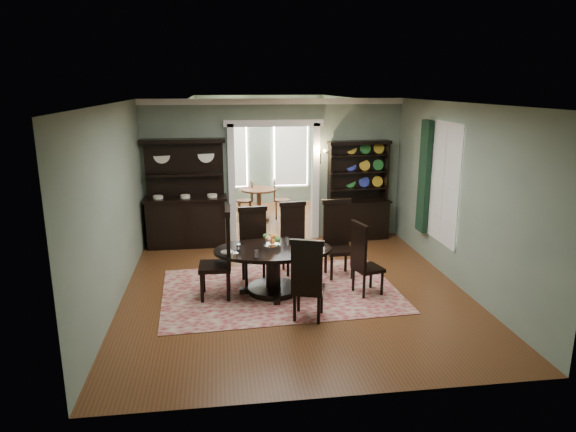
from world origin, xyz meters
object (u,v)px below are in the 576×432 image
sideboard (186,209)px  welsh_dresser (358,204)px  parlor_table (259,200)px  dining_table (273,262)px

sideboard → welsh_dresser: sideboard is taller
sideboard → parlor_table: bearing=47.2°
sideboard → dining_table: bearing=-61.8°
welsh_dresser → dining_table: bearing=-132.6°
parlor_table → dining_table: bearing=-91.8°
parlor_table → sideboard: bearing=-132.4°
dining_table → sideboard: (-1.51, 2.77, 0.26)m
dining_table → welsh_dresser: size_ratio=0.90×
sideboard → welsh_dresser: 3.67m
dining_table → parlor_table: parlor_table is taller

